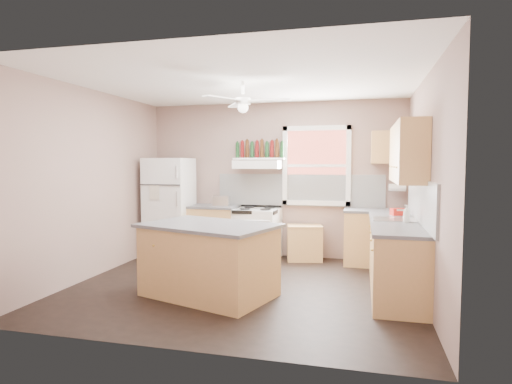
% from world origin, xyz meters
% --- Properties ---
extents(floor, '(4.50, 4.50, 0.00)m').
position_xyz_m(floor, '(0.00, 0.00, 0.00)').
color(floor, black).
rests_on(floor, ground).
extents(ceiling, '(4.50, 4.50, 0.00)m').
position_xyz_m(ceiling, '(0.00, 0.00, 2.70)').
color(ceiling, white).
rests_on(ceiling, ground).
extents(wall_back, '(4.50, 0.05, 2.70)m').
position_xyz_m(wall_back, '(0.00, 2.02, 1.35)').
color(wall_back, gray).
rests_on(wall_back, ground).
extents(wall_right, '(0.05, 4.00, 2.70)m').
position_xyz_m(wall_right, '(2.27, 0.00, 1.35)').
color(wall_right, gray).
rests_on(wall_right, ground).
extents(wall_left, '(0.05, 4.00, 2.70)m').
position_xyz_m(wall_left, '(-2.27, 0.00, 1.35)').
color(wall_left, gray).
rests_on(wall_left, ground).
extents(backsplash_back, '(2.90, 0.03, 0.55)m').
position_xyz_m(backsplash_back, '(0.45, 1.99, 1.18)').
color(backsplash_back, white).
rests_on(backsplash_back, wall_back).
extents(backsplash_right, '(0.03, 2.60, 0.55)m').
position_xyz_m(backsplash_right, '(2.23, 0.30, 1.18)').
color(backsplash_right, white).
rests_on(backsplash_right, wall_right).
extents(window_view, '(1.00, 0.02, 1.20)m').
position_xyz_m(window_view, '(0.75, 1.98, 1.60)').
color(window_view, brown).
rests_on(window_view, wall_back).
extents(window_frame, '(1.16, 0.07, 1.36)m').
position_xyz_m(window_frame, '(0.75, 1.96, 1.60)').
color(window_frame, white).
rests_on(window_frame, wall_back).
extents(refrigerator, '(0.74, 0.72, 1.73)m').
position_xyz_m(refrigerator, '(-1.78, 1.53, 0.86)').
color(refrigerator, white).
rests_on(refrigerator, floor).
extents(base_cabinet_left, '(0.90, 0.60, 0.86)m').
position_xyz_m(base_cabinet_left, '(-1.06, 1.70, 0.43)').
color(base_cabinet_left, tan).
rests_on(base_cabinet_left, floor).
extents(counter_left, '(0.92, 0.62, 0.04)m').
position_xyz_m(counter_left, '(-1.06, 1.70, 0.88)').
color(counter_left, '#4B4B4D').
rests_on(counter_left, base_cabinet_left).
extents(toaster, '(0.30, 0.20, 0.18)m').
position_xyz_m(toaster, '(-0.85, 1.60, 0.99)').
color(toaster, silver).
rests_on(toaster, counter_left).
extents(stove, '(0.78, 0.69, 0.86)m').
position_xyz_m(stove, '(-0.23, 1.70, 0.43)').
color(stove, white).
rests_on(stove, floor).
extents(range_hood, '(0.78, 0.50, 0.14)m').
position_xyz_m(range_hood, '(-0.23, 1.75, 1.62)').
color(range_hood, white).
rests_on(range_hood, wall_back).
extents(bottle_shelf, '(0.90, 0.26, 0.03)m').
position_xyz_m(bottle_shelf, '(-0.23, 1.87, 1.72)').
color(bottle_shelf, white).
rests_on(bottle_shelf, range_hood).
extents(cart, '(0.64, 0.49, 0.58)m').
position_xyz_m(cart, '(0.59, 1.73, 0.29)').
color(cart, tan).
rests_on(cart, floor).
extents(base_cabinet_corner, '(1.00, 0.60, 0.86)m').
position_xyz_m(base_cabinet_corner, '(1.75, 1.70, 0.43)').
color(base_cabinet_corner, tan).
rests_on(base_cabinet_corner, floor).
extents(base_cabinet_right, '(0.60, 2.20, 0.86)m').
position_xyz_m(base_cabinet_right, '(1.95, 0.30, 0.43)').
color(base_cabinet_right, tan).
rests_on(base_cabinet_right, floor).
extents(counter_corner, '(1.02, 0.62, 0.04)m').
position_xyz_m(counter_corner, '(1.75, 1.70, 0.88)').
color(counter_corner, '#4B4B4D').
rests_on(counter_corner, base_cabinet_corner).
extents(counter_right, '(0.62, 2.22, 0.04)m').
position_xyz_m(counter_right, '(1.94, 0.30, 0.88)').
color(counter_right, '#4B4B4D').
rests_on(counter_right, base_cabinet_right).
extents(sink, '(0.55, 0.45, 0.03)m').
position_xyz_m(sink, '(1.94, 0.50, 0.90)').
color(sink, silver).
rests_on(sink, counter_right).
extents(faucet, '(0.03, 0.03, 0.14)m').
position_xyz_m(faucet, '(2.10, 0.50, 0.97)').
color(faucet, silver).
rests_on(faucet, sink).
extents(upper_cabinet_right, '(0.33, 1.80, 0.76)m').
position_xyz_m(upper_cabinet_right, '(2.08, 0.50, 1.78)').
color(upper_cabinet_right, tan).
rests_on(upper_cabinet_right, wall_right).
extents(upper_cabinet_corner, '(0.60, 0.33, 0.52)m').
position_xyz_m(upper_cabinet_corner, '(1.95, 1.83, 1.90)').
color(upper_cabinet_corner, tan).
rests_on(upper_cabinet_corner, wall_back).
extents(paper_towel, '(0.26, 0.12, 0.12)m').
position_xyz_m(paper_towel, '(2.07, 1.86, 1.25)').
color(paper_towel, white).
rests_on(paper_towel, wall_back).
extents(island, '(1.73, 1.37, 0.86)m').
position_xyz_m(island, '(-0.31, -0.46, 0.43)').
color(island, tan).
rests_on(island, floor).
extents(island_top, '(1.84, 1.48, 0.04)m').
position_xyz_m(island_top, '(-0.31, -0.46, 0.88)').
color(island_top, '#4B4B4D').
rests_on(island_top, island).
extents(ceiling_fan_hub, '(0.20, 0.20, 0.08)m').
position_xyz_m(ceiling_fan_hub, '(0.00, 0.00, 2.45)').
color(ceiling_fan_hub, white).
rests_on(ceiling_fan_hub, ceiling).
extents(soap_bottle, '(0.12, 0.12, 0.22)m').
position_xyz_m(soap_bottle, '(2.07, 0.25, 1.01)').
color(soap_bottle, silver).
rests_on(soap_bottle, counter_right).
extents(red_caddy, '(0.21, 0.18, 0.10)m').
position_xyz_m(red_caddy, '(2.02, 1.00, 0.95)').
color(red_caddy, red).
rests_on(red_caddy, counter_right).
extents(wine_bottles, '(0.86, 0.06, 0.31)m').
position_xyz_m(wine_bottles, '(-0.23, 1.87, 1.88)').
color(wine_bottles, '#143819').
rests_on(wine_bottles, bottle_shelf).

